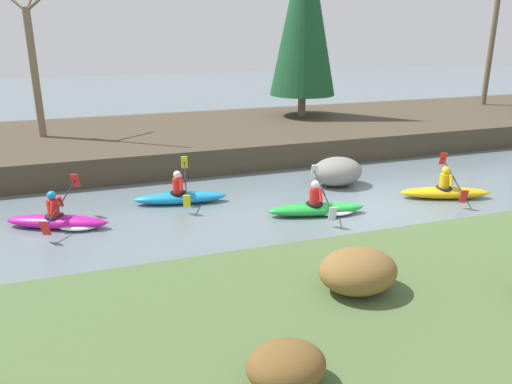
{
  "coord_description": "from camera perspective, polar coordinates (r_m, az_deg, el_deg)",
  "views": [
    {
      "loc": [
        -7.38,
        -11.78,
        5.01
      ],
      "look_at": [
        -3.02,
        0.89,
        0.55
      ],
      "focal_mm": 35.0,
      "sensor_mm": 36.0,
      "label": 1
    }
  ],
  "objects": [
    {
      "name": "bare_tree_upstream",
      "position": [
        20.85,
        -24.1,
        13.86
      ],
      "size": [
        3.47,
        3.43,
        6.29
      ],
      "color": "#7A664C",
      "rests_on": "riverbank_far"
    },
    {
      "name": "kayaker_far_back",
      "position": [
        13.97,
        -21.39,
        -3.07
      ],
      "size": [
        2.72,
        1.97,
        1.2
      ],
      "rotation": [
        0.0,
        0.0,
        -0.41
      ],
      "color": "#C61999",
      "rests_on": "ground"
    },
    {
      "name": "shrub_clump_nearest",
      "position": [
        6.69,
        3.47,
        -19.18
      ],
      "size": [
        1.04,
        0.87,
        0.57
      ],
      "color": "brown",
      "rests_on": "riverbank_near"
    },
    {
      "name": "kayaker_lead",
      "position": [
        16.31,
        20.87,
        0.09
      ],
      "size": [
        2.75,
        2.01,
        1.2
      ],
      "rotation": [
        0.0,
        0.0,
        -0.34
      ],
      "color": "yellow",
      "rests_on": "ground"
    },
    {
      "name": "kayaker_middle",
      "position": [
        14.02,
        7.34,
        -1.81
      ],
      "size": [
        2.79,
        2.06,
        1.2
      ],
      "rotation": [
        0.0,
        0.0,
        -0.18
      ],
      "color": "green",
      "rests_on": "ground"
    },
    {
      "name": "conifer_tree_mid_left",
      "position": [
        23.92,
        5.56,
        20.04
      ],
      "size": [
        3.04,
        3.04,
        8.57
      ],
      "color": "#7A664C",
      "rests_on": "riverbank_far"
    },
    {
      "name": "riverbank_far",
      "position": [
        22.28,
        0.77,
        6.66
      ],
      "size": [
        44.0,
        8.39,
        0.95
      ],
      "color": "#473D2D",
      "rests_on": "ground"
    },
    {
      "name": "ground_plane",
      "position": [
        14.77,
        12.3,
        -1.85
      ],
      "size": [
        90.0,
        90.0,
        0.0
      ],
      "primitive_type": "plane",
      "color": "slate"
    },
    {
      "name": "bare_tree_mid_upstream",
      "position": [
        30.15,
        25.35,
        15.66
      ],
      "size": [
        4.07,
        4.02,
        7.43
      ],
      "color": "brown",
      "rests_on": "riverbank_far"
    },
    {
      "name": "shrub_clump_second",
      "position": [
        8.83,
        11.58,
        -8.81
      ],
      "size": [
        1.39,
        1.16,
        0.75
      ],
      "color": "brown",
      "rests_on": "riverbank_near"
    },
    {
      "name": "boulder_midstream",
      "position": [
        16.62,
        9.28,
        2.33
      ],
      "size": [
        1.67,
        1.31,
        0.95
      ],
      "color": "gray",
      "rests_on": "ground"
    },
    {
      "name": "kayaker_trailing",
      "position": [
        14.96,
        -8.58,
        -0.46
      ],
      "size": [
        2.79,
        2.06,
        1.2
      ],
      "rotation": [
        0.0,
        0.0,
        -0.17
      ],
      "color": "#1993D6",
      "rests_on": "ground"
    }
  ]
}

